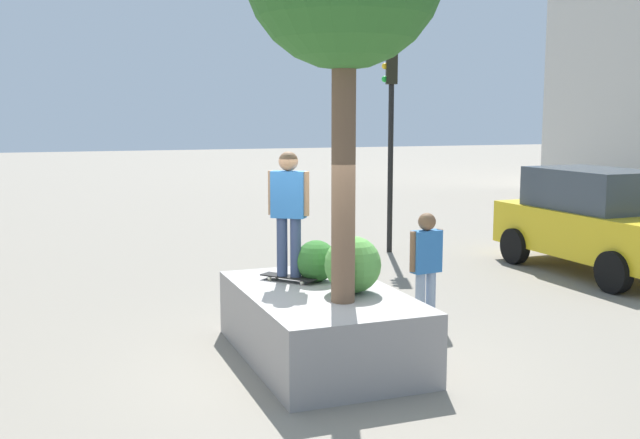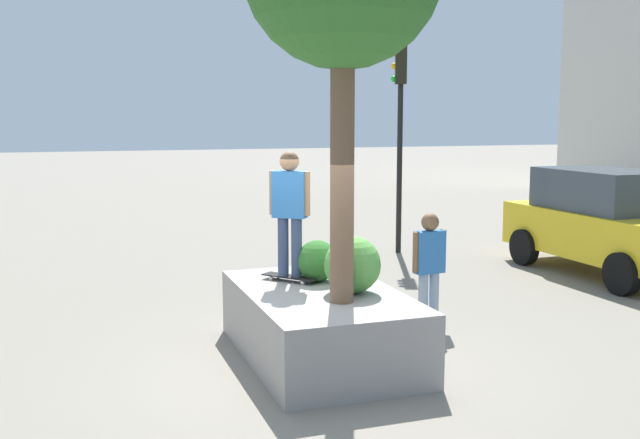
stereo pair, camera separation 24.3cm
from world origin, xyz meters
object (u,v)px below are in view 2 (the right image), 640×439
object	(u,v)px
skateboard	(290,277)
taxi_cab	(607,222)
planter_ledge	(320,324)
bystander_watching	(429,261)
traffic_light_median	(400,113)
skateboarder	(290,205)

from	to	relation	value
skateboard	taxi_cab	distance (m)	7.45
skateboard	taxi_cab	xyz separation A→B (m)	(-2.32, 7.08, 0.10)
planter_ledge	bystander_watching	size ratio (longest dim) A/B	1.88
skateboard	traffic_light_median	xyz separation A→B (m)	(-5.77, 4.28, 2.20)
skateboarder	bystander_watching	world-z (taller)	skateboarder
planter_ledge	skateboard	size ratio (longest dim) A/B	4.13
traffic_light_median	skateboarder	bearing A→B (deg)	-36.55
planter_ledge	skateboard	bearing A→B (deg)	-161.25
skateboard	bystander_watching	size ratio (longest dim) A/B	0.46
planter_ledge	traffic_light_median	world-z (taller)	traffic_light_median
taxi_cab	traffic_light_median	size ratio (longest dim) A/B	0.96
skateboarder	bystander_watching	bearing A→B (deg)	96.18
traffic_light_median	taxi_cab	bearing A→B (deg)	39.05
skateboard	traffic_light_median	world-z (taller)	traffic_light_median
planter_ledge	taxi_cab	bearing A→B (deg)	113.10
skateboard	planter_ledge	bearing A→B (deg)	18.75
taxi_cab	skateboard	bearing A→B (deg)	-71.86
traffic_light_median	planter_ledge	bearing A→B (deg)	-32.53
skateboard	bystander_watching	bearing A→B (deg)	96.18
skateboarder	taxi_cab	world-z (taller)	skateboarder
skateboard	taxi_cab	size ratio (longest dim) A/B	0.17
planter_ledge	taxi_cab	world-z (taller)	taxi_cab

